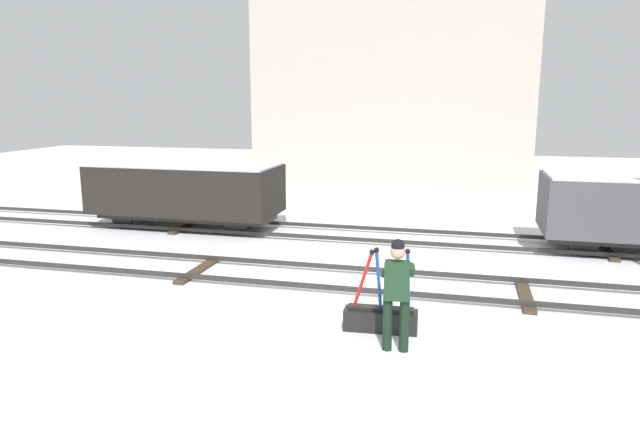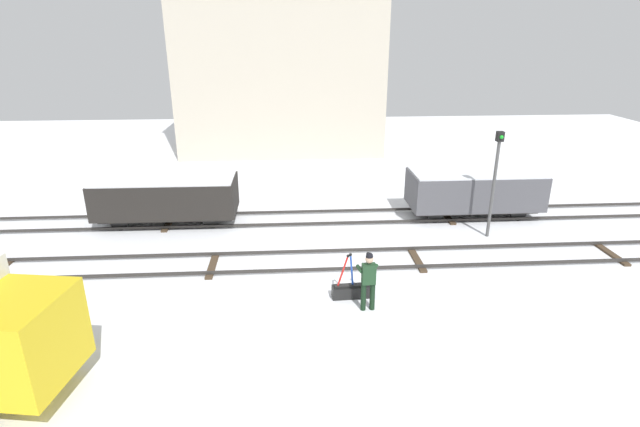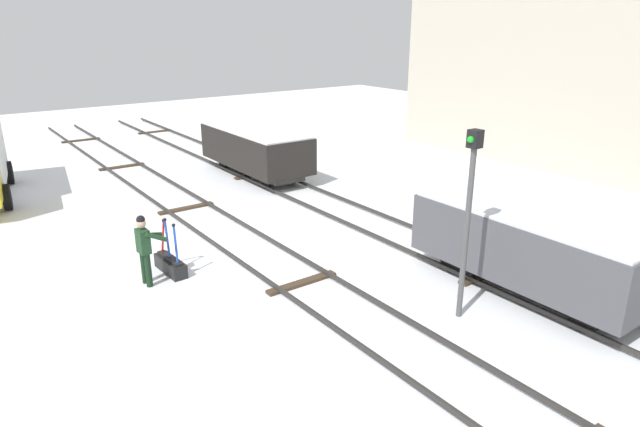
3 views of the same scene
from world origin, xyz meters
The scene contains 7 objects.
ground_plane centered at (0.00, 0.00, 0.00)m, with size 60.00×60.00×0.00m, color white.
track_main_line centered at (0.00, 0.00, 0.11)m, with size 44.00×1.94×0.18m.
track_siding_near centered at (0.00, 4.09, 0.11)m, with size 44.00×1.94×0.18m.
switch_lever_frame centered at (0.97, -2.33, 0.25)m, with size 1.26×0.42×1.45m.
rail_worker centered at (1.30, -3.03, 1.01)m, with size 0.56×0.68×1.79m.
apartment_building centered at (-1.23, 17.51, 6.33)m, with size 12.96×6.46×12.64m.
freight_car_back_track centered at (-5.84, 4.09, 1.16)m, with size 5.61×2.24×1.96m.
Camera 1 is at (2.19, -11.51, 3.88)m, focal length 32.34 mm.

